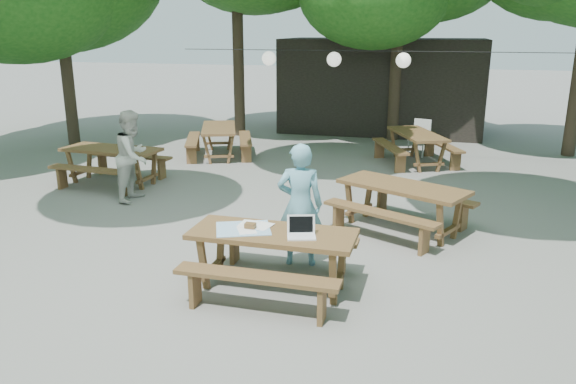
# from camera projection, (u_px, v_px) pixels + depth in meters

# --- Properties ---
(ground) EXTENTS (80.00, 80.00, 0.00)m
(ground) POSITION_uv_depth(u_px,v_px,m) (268.00, 249.00, 8.22)
(ground) COLOR #61615D
(ground) RESTS_ON ground
(pavilion) EXTENTS (6.00, 3.00, 2.80)m
(pavilion) POSITION_uv_depth(u_px,v_px,m) (382.00, 85.00, 17.42)
(pavilion) COLOR black
(pavilion) RESTS_ON ground
(main_picnic_table) EXTENTS (2.00, 1.58, 0.75)m
(main_picnic_table) POSITION_uv_depth(u_px,v_px,m) (273.00, 259.00, 6.85)
(main_picnic_table) COLOR #4C391B
(main_picnic_table) RESTS_ON ground
(picnic_table_nw) EXTENTS (2.05, 1.70, 0.75)m
(picnic_table_nw) POSITION_uv_depth(u_px,v_px,m) (113.00, 165.00, 11.55)
(picnic_table_nw) COLOR #4C391B
(picnic_table_nw) RESTS_ON ground
(picnic_table_ne) EXTENTS (2.40, 2.25, 0.75)m
(picnic_table_ne) POSITION_uv_depth(u_px,v_px,m) (402.00, 207.00, 8.86)
(picnic_table_ne) COLOR #4C391B
(picnic_table_ne) RESTS_ON ground
(picnic_table_far_w) EXTENTS (2.16, 2.34, 0.75)m
(picnic_table_far_w) POSITION_uv_depth(u_px,v_px,m) (219.00, 141.00, 14.02)
(picnic_table_far_w) COLOR #4C391B
(picnic_table_far_w) RESTS_ON ground
(picnic_table_far_e) EXTENTS (2.22, 2.38, 0.75)m
(picnic_table_far_e) POSITION_uv_depth(u_px,v_px,m) (416.00, 148.00, 13.23)
(picnic_table_far_e) COLOR #4C391B
(picnic_table_far_e) RESTS_ON ground
(woman) EXTENTS (0.67, 0.50, 1.68)m
(woman) POSITION_uv_depth(u_px,v_px,m) (300.00, 205.00, 7.48)
(woman) COLOR #68A9BE
(woman) RESTS_ON ground
(second_person) EXTENTS (0.67, 0.84, 1.69)m
(second_person) POSITION_uv_depth(u_px,v_px,m) (133.00, 156.00, 10.34)
(second_person) COLOR silver
(second_person) RESTS_ON ground
(plastic_chair) EXTENTS (0.56, 0.56, 0.90)m
(plastic_chair) POSITION_uv_depth(u_px,v_px,m) (419.00, 145.00, 14.17)
(plastic_chair) COLOR silver
(plastic_chair) RESTS_ON ground
(laptop) EXTENTS (0.39, 0.34, 0.24)m
(laptop) POSITION_uv_depth(u_px,v_px,m) (301.00, 231.00, 6.60)
(laptop) COLOR white
(laptop) RESTS_ON main_picnic_table
(tabletop_clutter) EXTENTS (0.81, 0.76, 0.08)m
(tabletop_clutter) POSITION_uv_depth(u_px,v_px,m) (245.00, 228.00, 6.85)
(tabletop_clutter) COLOR #3B90CA
(tabletop_clutter) RESTS_ON main_picnic_table
(paper_lanterns) EXTENTS (9.00, 0.34, 0.38)m
(paper_lanterns) POSITION_uv_depth(u_px,v_px,m) (335.00, 59.00, 13.14)
(paper_lanterns) COLOR black
(paper_lanterns) RESTS_ON ground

